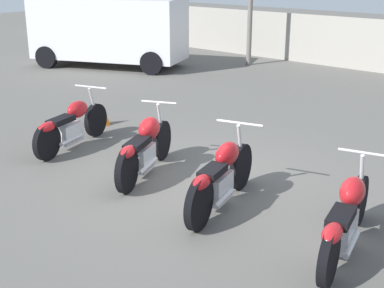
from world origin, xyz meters
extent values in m
plane|color=#5B5954|center=(0.00, 0.00, 0.00)|extent=(60.00, 60.00, 0.00)
cylinder|color=black|center=(-3.01, 0.35, 0.32)|extent=(0.30, 0.63, 0.63)
cylinder|color=black|center=(-2.54, -1.04, 0.32)|extent=(0.30, 0.63, 0.63)
cube|color=silver|center=(-2.75, -0.41, 0.29)|extent=(0.36, 0.56, 0.35)
ellipsoid|color=red|center=(-2.83, -0.18, 0.66)|extent=(0.41, 0.57, 0.31)
cube|color=black|center=(-2.67, -0.65, 0.59)|extent=(0.41, 0.61, 0.10)
ellipsoid|color=red|center=(-2.55, -0.99, 0.57)|extent=(0.33, 0.48, 0.16)
cylinder|color=silver|center=(-2.98, 0.25, 0.98)|extent=(0.67, 0.26, 0.04)
cylinder|color=silver|center=(-2.99, 0.30, 0.65)|extent=(0.13, 0.26, 0.65)
cylinder|color=silver|center=(-2.59, -0.51, 0.22)|extent=(0.27, 0.61, 0.07)
cylinder|color=black|center=(-1.15, 0.31, 0.33)|extent=(0.38, 0.64, 0.67)
cylinder|color=black|center=(-0.52, -1.01, 0.33)|extent=(0.38, 0.64, 0.67)
cube|color=silver|center=(-0.80, -0.42, 0.30)|extent=(0.41, 0.56, 0.37)
ellipsoid|color=red|center=(-0.91, -0.19, 0.70)|extent=(0.50, 0.59, 0.36)
cube|color=black|center=(-0.70, -0.64, 0.61)|extent=(0.47, 0.64, 0.10)
ellipsoid|color=red|center=(-0.54, -0.97, 0.60)|extent=(0.37, 0.48, 0.16)
cylinder|color=silver|center=(-1.11, 0.22, 1.02)|extent=(0.56, 0.29, 0.04)
cylinder|color=silver|center=(-1.13, 0.26, 0.67)|extent=(0.16, 0.25, 0.66)
cylinder|color=silver|center=(-0.63, -0.50, 0.23)|extent=(0.35, 0.62, 0.07)
cylinder|color=black|center=(0.60, 0.22, 0.34)|extent=(0.29, 0.68, 0.68)
cylinder|color=black|center=(1.02, -1.16, 0.34)|extent=(0.29, 0.68, 0.68)
cube|color=silver|center=(0.83, -0.54, 0.31)|extent=(0.34, 0.55, 0.37)
ellipsoid|color=#AD1419|center=(0.76, -0.31, 0.71)|extent=(0.42, 0.60, 0.32)
cube|color=black|center=(0.90, -0.78, 0.63)|extent=(0.37, 0.54, 0.10)
ellipsoid|color=#AD1419|center=(1.01, -1.11, 0.61)|extent=(0.32, 0.48, 0.16)
cylinder|color=silver|center=(0.63, 0.12, 1.03)|extent=(0.67, 0.23, 0.04)
cylinder|color=silver|center=(0.62, 0.17, 0.68)|extent=(0.12, 0.26, 0.67)
cylinder|color=silver|center=(0.99, -0.65, 0.24)|extent=(0.23, 0.57, 0.07)
cylinder|color=black|center=(2.40, 0.35, 0.32)|extent=(0.26, 0.64, 0.63)
cylinder|color=black|center=(2.82, -1.18, 0.32)|extent=(0.26, 0.64, 0.63)
cube|color=silver|center=(2.63, -0.49, 0.28)|extent=(0.34, 0.60, 0.35)
ellipsoid|color=red|center=(2.56, -0.23, 0.67)|extent=(0.40, 0.55, 0.33)
cube|color=black|center=(2.70, -0.75, 0.58)|extent=(0.37, 0.56, 0.10)
ellipsoid|color=red|center=(2.80, -1.13, 0.57)|extent=(0.31, 0.48, 0.16)
cylinder|color=silver|center=(2.43, 0.26, 0.98)|extent=(0.60, 0.19, 0.04)
cylinder|color=silver|center=(2.41, 0.30, 0.65)|extent=(0.11, 0.26, 0.65)
cylinder|color=silver|center=(2.79, -0.61, 0.22)|extent=(0.22, 0.59, 0.07)
cube|color=silver|center=(-8.63, 5.25, 1.22)|extent=(5.12, 3.67, 1.88)
cube|color=black|center=(-6.47, 6.25, 1.64)|extent=(0.71, 1.49, 0.56)
cylinder|color=black|center=(-7.36, 6.78, 0.35)|extent=(0.73, 0.49, 0.70)
cylinder|color=black|center=(-6.64, 5.24, 0.35)|extent=(0.73, 0.49, 0.70)
cylinder|color=black|center=(-10.63, 5.26, 0.35)|extent=(0.73, 0.49, 0.70)
cylinder|color=black|center=(-9.91, 3.71, 0.35)|extent=(0.73, 0.49, 0.70)
cone|color=orange|center=(-3.52, 0.90, 0.23)|extent=(0.31, 0.31, 0.46)
camera|label=1|loc=(5.04, -5.65, 3.15)|focal=50.00mm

